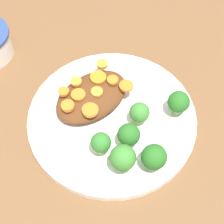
{
  "coord_description": "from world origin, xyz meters",
  "views": [
    {
      "loc": [
        0.22,
        0.26,
        0.55
      ],
      "look_at": [
        0.0,
        0.0,
        0.03
      ],
      "focal_mm": 60.0,
      "sensor_mm": 36.0,
      "label": 1
    }
  ],
  "objects": [
    {
      "name": "ground_plane",
      "position": [
        0.0,
        0.0,
        0.0
      ],
      "size": [
        4.0,
        4.0,
        0.0
      ],
      "primitive_type": "plane",
      "color": "brown"
    },
    {
      "name": "plate",
      "position": [
        0.0,
        0.0,
        0.01
      ],
      "size": [
        0.29,
        0.29,
        0.02
      ],
      "color": "white",
      "rests_on": "ground_plane"
    },
    {
      "name": "stew_mound",
      "position": [
        0.01,
        -0.05,
        0.03
      ],
      "size": [
        0.14,
        0.09,
        0.03
      ],
      "primitive_type": "ellipsoid",
      "color": "#5B3319",
      "rests_on": "plate"
    },
    {
      "name": "broccoli_floret_0",
      "position": [
        -0.03,
        0.04,
        0.04
      ],
      "size": [
        0.03,
        0.03,
        0.04
      ],
      "color": "#759E51",
      "rests_on": "plate"
    },
    {
      "name": "broccoli_floret_1",
      "position": [
        0.05,
        0.08,
        0.05
      ],
      "size": [
        0.04,
        0.04,
        0.05
      ],
      "color": "#7FA85B",
      "rests_on": "plate"
    },
    {
      "name": "broccoli_floret_2",
      "position": [
        0.06,
        0.04,
        0.04
      ],
      "size": [
        0.03,
        0.03,
        0.05
      ],
      "color": "#7FA85B",
      "rests_on": "plate"
    },
    {
      "name": "broccoli_floret_3",
      "position": [
        0.01,
        0.11,
        0.04
      ],
      "size": [
        0.04,
        0.04,
        0.05
      ],
      "color": "#7FA85B",
      "rests_on": "plate"
    },
    {
      "name": "broccoli_floret_4",
      "position": [
        -0.09,
        0.06,
        0.04
      ],
      "size": [
        0.04,
        0.04,
        0.05
      ],
      "color": "#7FA85B",
      "rests_on": "plate"
    },
    {
      "name": "broccoli_floret_5",
      "position": [
        0.01,
        0.06,
        0.04
      ],
      "size": [
        0.04,
        0.04,
        0.05
      ],
      "color": "#7FA85B",
      "rests_on": "plate"
    },
    {
      "name": "carrot_slice_0",
      "position": [
        0.03,
        -0.05,
        0.05
      ],
      "size": [
        0.02,
        0.02,
        0.01
      ],
      "primitive_type": "cylinder",
      "color": "orange",
      "rests_on": "stew_mound"
    },
    {
      "name": "carrot_slice_1",
      "position": [
        0.03,
        -0.02,
        0.05
      ],
      "size": [
        0.03,
        0.03,
        0.01
      ],
      "primitive_type": "cylinder",
      "color": "orange",
      "rests_on": "stew_mound"
    },
    {
      "name": "carrot_slice_2",
      "position": [
        -0.02,
        -0.06,
        0.05
      ],
      "size": [
        0.03,
        0.03,
        0.0
      ],
      "primitive_type": "cylinder",
      "color": "orange",
      "rests_on": "stew_mound"
    },
    {
      "name": "carrot_slice_3",
      "position": [
        -0.04,
        -0.04,
        0.05
      ],
      "size": [
        0.02,
        0.02,
        0.01
      ],
      "primitive_type": "cylinder",
      "color": "orange",
      "rests_on": "stew_mound"
    },
    {
      "name": "carrot_slice_4",
      "position": [
        0.05,
        -0.05,
        0.05
      ],
      "size": [
        0.02,
        0.02,
        0.01
      ],
      "primitive_type": "cylinder",
      "color": "orange",
      "rests_on": "stew_mound"
    },
    {
      "name": "carrot_slice_5",
      "position": [
        0.0,
        -0.04,
        0.05
      ],
      "size": [
        0.02,
        0.02,
        0.0
      ],
      "primitive_type": "cylinder",
      "color": "orange",
      "rests_on": "stew_mound"
    },
    {
      "name": "carrot_slice_6",
      "position": [
        -0.04,
        -0.08,
        0.05
      ],
      "size": [
        0.02,
        0.02,
        0.01
      ],
      "primitive_type": "cylinder",
      "color": "orange",
      "rests_on": "stew_mound"
    },
    {
      "name": "carrot_slice_7",
      "position": [
        -0.05,
        -0.02,
        0.05
      ],
      "size": [
        0.02,
        0.02,
        0.0
      ],
      "primitive_type": "cylinder",
      "color": "orange",
      "rests_on": "stew_mound"
    },
    {
      "name": "carrot_slice_8",
      "position": [
        0.04,
        -0.08,
        0.05
      ],
      "size": [
        0.02,
        0.02,
        0.01
      ],
      "primitive_type": "cylinder",
      "color": "orange",
      "rests_on": "stew_mound"
    },
    {
      "name": "carrot_slice_9",
      "position": [
        0.01,
        -0.08,
        0.05
      ],
      "size": [
        0.02,
        0.02,
        0.01
      ],
      "primitive_type": "cylinder",
      "color": "orange",
      "rests_on": "stew_mound"
    }
  ]
}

